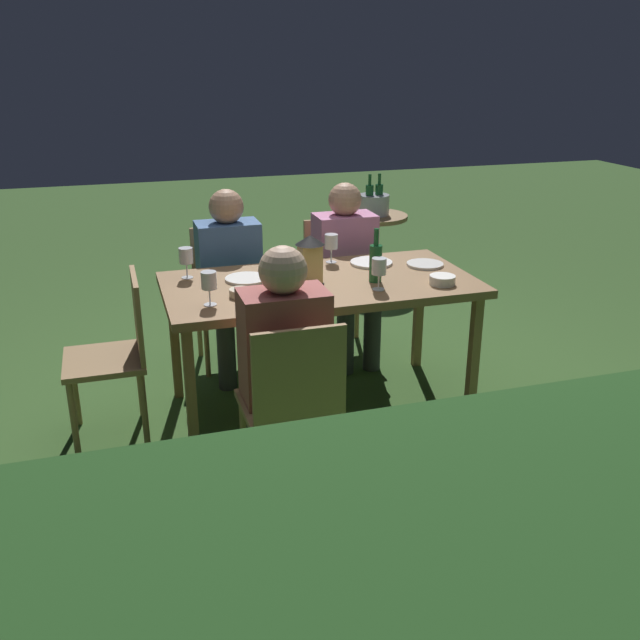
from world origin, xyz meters
name	(u,v)px	position (x,y,z in m)	size (l,w,h in m)	color
ground_plane	(320,405)	(0.00, 0.00, 0.00)	(16.00, 16.00, 0.00)	#385B28
dining_table	(320,291)	(0.00, 0.00, 0.69)	(1.67, 0.86, 0.75)	olive
chair_head_far	(117,350)	(1.08, 0.00, 0.49)	(0.40, 0.42, 0.87)	#937047
chair_side_right_b	(293,402)	(0.38, 0.82, 0.49)	(0.42, 0.40, 0.87)	#937047
person_in_rust	(281,353)	(0.38, 0.62, 0.64)	(0.38, 0.47, 1.15)	#9E4C47
chair_side_left_a	(338,279)	(-0.38, -0.82, 0.49)	(0.42, 0.40, 0.87)	#937047
person_in_pink	(347,265)	(-0.38, -0.62, 0.64)	(0.38, 0.47, 1.15)	#C675A3
chair_side_left_b	(227,289)	(0.38, -0.82, 0.49)	(0.42, 0.40, 0.87)	#937047
person_in_blue	(231,275)	(0.38, -0.62, 0.64)	(0.38, 0.47, 1.15)	#426699
lantern_centerpiece	(310,257)	(0.07, 0.03, 0.90)	(0.15, 0.15, 0.27)	black
green_bottle_on_table	(376,262)	(-0.28, 0.10, 0.86)	(0.07, 0.07, 0.29)	#1E5B2D
wine_glass_a	(209,282)	(0.63, 0.21, 0.87)	(0.08, 0.08, 0.17)	silver
wine_glass_b	(331,243)	(-0.17, -0.32, 0.87)	(0.08, 0.08, 0.17)	silver
wine_glass_c	(186,257)	(0.68, -0.27, 0.87)	(0.08, 0.08, 0.17)	silver
wine_glass_d	(379,268)	(-0.25, 0.23, 0.87)	(0.08, 0.08, 0.17)	silver
plate_a	(425,264)	(-0.67, -0.10, 0.76)	(0.21, 0.21, 0.01)	silver
plate_b	(371,263)	(-0.38, -0.23, 0.76)	(0.25, 0.25, 0.01)	white
plate_c	(246,279)	(0.38, -0.13, 0.76)	(0.23, 0.23, 0.01)	white
bowl_olives	(442,280)	(-0.60, 0.25, 0.78)	(0.14, 0.14, 0.05)	silver
bowl_bread	(240,292)	(0.46, 0.13, 0.77)	(0.11, 0.11, 0.04)	#BCAD8E
side_table	(373,238)	(-1.10, -2.03, 0.42)	(0.58, 0.58, 0.62)	#937047
ice_bucket	(374,203)	(-1.10, -2.03, 0.72)	(0.26, 0.26, 0.34)	#B2B7BF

